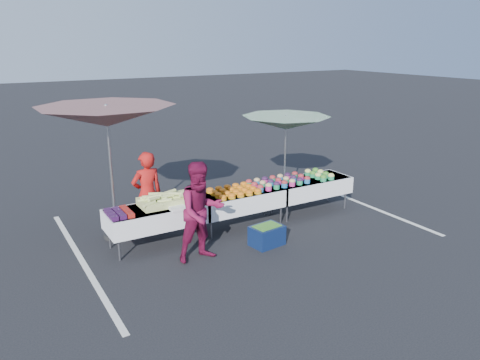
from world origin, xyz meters
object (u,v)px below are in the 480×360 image
vendor (147,194)px  storage_bin (267,235)px  table_left (157,216)px  umbrella_left (107,117)px  umbrella_right (286,123)px  table_right (309,186)px  table_center (240,200)px  customer (201,212)px

vendor → storage_bin: bearing=134.2°
table_left → umbrella_left: bearing=126.2°
table_left → storage_bin: bearing=-31.0°
storage_bin → umbrella_right: bearing=39.4°
umbrella_left → table_right: bearing=-10.6°
vendor → umbrella_left: umbrella_left is taller
table_left → umbrella_right: umbrella_right is taller
table_right → table_center: bearing=180.0°
table_center → vendor: bearing=162.7°
table_left → table_right: bearing=0.0°
table_center → storage_bin: 1.12m
table_center → vendor: vendor is taller
table_left → table_right: size_ratio=1.00×
table_center → customer: size_ratio=1.05×
table_center → umbrella_left: (-2.37, 0.78, 1.77)m
table_left → vendor: vendor is taller
customer → umbrella_right: umbrella_right is taller
table_left → customer: customer is taller
table_center → table_right: (1.80, 0.00, 0.00)m
table_right → table_left: bearing=180.0°
vendor → customer: bearing=102.8°
customer → storage_bin: 1.47m
umbrella_left → table_center: bearing=-18.2°
table_left → customer: bearing=-64.6°
table_left → vendor: bearing=86.4°
customer → umbrella_right: bearing=29.8°
table_center → table_left: bearing=180.0°
table_right → vendor: (-3.57, 0.55, 0.26)m
vendor → umbrella_left: bearing=-23.5°
table_left → umbrella_left: umbrella_left is taller
table_right → umbrella_right: (-0.11, 0.80, 1.30)m
table_right → storage_bin: size_ratio=2.90×
vendor → storage_bin: size_ratio=2.62×
vendor → umbrella_left: size_ratio=0.50×
table_right → umbrella_right: bearing=97.8°
table_right → customer: 3.30m
table_center → customer: bearing=-144.2°
storage_bin → vendor: bearing=129.4°
table_right → umbrella_left: 4.60m
table_right → vendor: size_ratio=1.10×
customer → umbrella_right: (3.03, 1.77, 1.00)m
table_center → umbrella_left: bearing=161.8°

